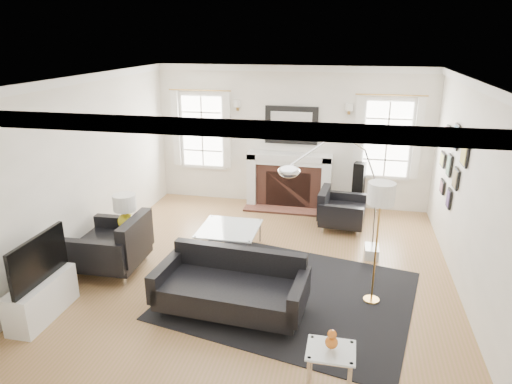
% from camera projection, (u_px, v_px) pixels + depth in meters
% --- Properties ---
extents(floor, '(6.00, 6.00, 0.00)m').
position_uv_depth(floor, '(262.00, 271.00, 6.83)').
color(floor, olive).
rests_on(floor, ground).
extents(back_wall, '(5.50, 0.04, 2.80)m').
position_uv_depth(back_wall, '(291.00, 137.00, 9.15)').
color(back_wall, white).
rests_on(back_wall, floor).
extents(front_wall, '(5.50, 0.04, 2.80)m').
position_uv_depth(front_wall, '(189.00, 295.00, 3.60)').
color(front_wall, white).
rests_on(front_wall, floor).
extents(left_wall, '(0.04, 6.00, 2.80)m').
position_uv_depth(left_wall, '(85.00, 170.00, 6.91)').
color(left_wall, white).
rests_on(left_wall, floor).
extents(right_wall, '(0.04, 6.00, 2.80)m').
position_uv_depth(right_wall, '(473.00, 195.00, 5.83)').
color(right_wall, white).
rests_on(right_wall, floor).
extents(ceiling, '(5.50, 6.00, 0.02)m').
position_uv_depth(ceiling, '(263.00, 79.00, 5.91)').
color(ceiling, white).
rests_on(ceiling, back_wall).
extents(crown_molding, '(5.50, 6.00, 0.12)m').
position_uv_depth(crown_molding, '(263.00, 84.00, 5.93)').
color(crown_molding, white).
rests_on(crown_molding, back_wall).
extents(fireplace, '(1.70, 0.69, 1.11)m').
position_uv_depth(fireplace, '(289.00, 181.00, 9.23)').
color(fireplace, white).
rests_on(fireplace, floor).
extents(mantel_mirror, '(1.05, 0.07, 0.75)m').
position_uv_depth(mantel_mirror, '(291.00, 125.00, 9.02)').
color(mantel_mirror, black).
rests_on(mantel_mirror, back_wall).
extents(window_left, '(1.24, 0.15, 1.62)m').
position_uv_depth(window_left, '(202.00, 131.00, 9.44)').
color(window_left, white).
rests_on(window_left, back_wall).
extents(window_right, '(1.24, 0.15, 1.62)m').
position_uv_depth(window_right, '(387.00, 139.00, 8.72)').
color(window_right, white).
rests_on(window_right, back_wall).
extents(gallery_wall, '(0.04, 1.73, 1.29)m').
position_uv_depth(gallery_wall, '(452.00, 160.00, 6.99)').
color(gallery_wall, black).
rests_on(gallery_wall, right_wall).
extents(tv_unit, '(0.35, 1.00, 1.09)m').
position_uv_depth(tv_unit, '(41.00, 293.00, 5.63)').
color(tv_unit, white).
rests_on(tv_unit, floor).
extents(area_rug, '(3.58, 3.18, 0.01)m').
position_uv_depth(area_rug, '(290.00, 295.00, 6.19)').
color(area_rug, black).
rests_on(area_rug, floor).
extents(sofa, '(1.94, 1.00, 0.61)m').
position_uv_depth(sofa, '(232.00, 287.00, 5.75)').
color(sofa, black).
rests_on(sofa, floor).
extents(armchair_left, '(0.98, 1.08, 0.71)m').
position_uv_depth(armchair_left, '(115.00, 246.00, 6.71)').
color(armchair_left, black).
rests_on(armchair_left, floor).
extents(armchair_right, '(0.86, 0.94, 0.59)m').
position_uv_depth(armchair_right, '(339.00, 211.00, 8.24)').
color(armchair_right, black).
rests_on(armchair_right, floor).
extents(coffee_table, '(0.93, 0.93, 0.41)m').
position_uv_depth(coffee_table, '(229.00, 230.00, 7.33)').
color(coffee_table, silver).
rests_on(coffee_table, floor).
extents(side_table_left, '(0.44, 0.44, 0.48)m').
position_uv_depth(side_table_left, '(128.00, 235.00, 7.13)').
color(side_table_left, silver).
rests_on(side_table_left, floor).
extents(nesting_table, '(0.46, 0.39, 0.51)m').
position_uv_depth(nesting_table, '(330.00, 359.00, 4.37)').
color(nesting_table, silver).
rests_on(nesting_table, floor).
extents(gourd_lamp, '(0.35, 0.35, 0.57)m').
position_uv_depth(gourd_lamp, '(125.00, 210.00, 6.99)').
color(gourd_lamp, yellow).
rests_on(gourd_lamp, side_table_left).
extents(orange_vase, '(0.12, 0.12, 0.20)m').
position_uv_depth(orange_vase, '(332.00, 340.00, 4.30)').
color(orange_vase, '#CC631A').
rests_on(orange_vase, nesting_table).
extents(arc_floor_lamp, '(1.47, 1.36, 2.08)m').
position_uv_depth(arc_floor_lamp, '(335.00, 199.00, 6.53)').
color(arc_floor_lamp, silver).
rests_on(arc_floor_lamp, floor).
extents(stick_floor_lamp, '(0.33, 0.33, 1.65)m').
position_uv_depth(stick_floor_lamp, '(381.00, 200.00, 5.59)').
color(stick_floor_lamp, '#BA8940').
rests_on(stick_floor_lamp, floor).
extents(speaker_tower, '(0.25, 0.25, 1.04)m').
position_uv_depth(speaker_tower, '(358.00, 189.00, 8.84)').
color(speaker_tower, black).
rests_on(speaker_tower, floor).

